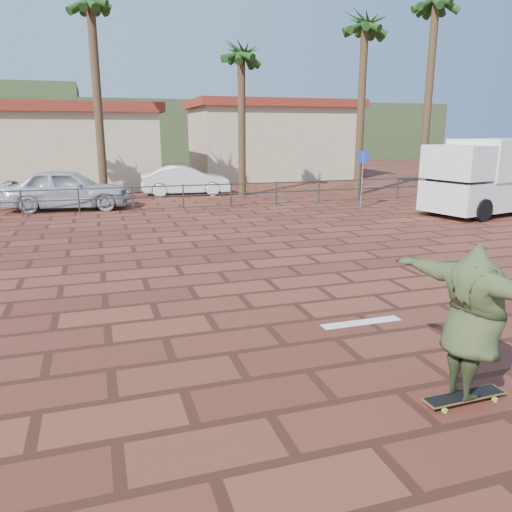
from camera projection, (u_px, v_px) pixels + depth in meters
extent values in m
plane|color=brown|center=(295.00, 304.00, 9.19)|extent=(120.00, 120.00, 0.00)
cube|color=white|center=(361.00, 322.00, 8.29)|extent=(1.40, 0.22, 0.01)
cylinder|color=#47494F|center=(22.00, 203.00, 18.38)|extent=(0.06, 0.06, 1.00)
cylinder|color=#47494F|center=(79.00, 201.00, 18.97)|extent=(0.06, 0.06, 1.00)
cylinder|color=#47494F|center=(133.00, 199.00, 19.56)|extent=(0.06, 0.06, 1.00)
cylinder|color=#47494F|center=(183.00, 197.00, 20.15)|extent=(0.06, 0.06, 1.00)
cylinder|color=#47494F|center=(231.00, 195.00, 20.74)|extent=(0.06, 0.06, 1.00)
cylinder|color=#47494F|center=(276.00, 193.00, 21.34)|extent=(0.06, 0.06, 1.00)
cylinder|color=#47494F|center=(319.00, 191.00, 21.93)|extent=(0.06, 0.06, 1.00)
cylinder|color=#47494F|center=(359.00, 190.00, 22.52)|extent=(0.06, 0.06, 1.00)
cylinder|color=#47494F|center=(398.00, 188.00, 23.11)|extent=(0.06, 0.06, 1.00)
cylinder|color=#47494F|center=(434.00, 187.00, 23.70)|extent=(0.06, 0.06, 1.00)
cylinder|color=#47494F|center=(183.00, 186.00, 20.04)|extent=(24.00, 0.05, 0.05)
cylinder|color=#47494F|center=(183.00, 196.00, 20.14)|extent=(24.00, 0.05, 0.05)
cylinder|color=brown|center=(98.00, 106.00, 21.15)|extent=(0.36, 0.36, 8.20)
cylinder|color=brown|center=(242.00, 127.00, 23.75)|extent=(0.36, 0.36, 6.50)
sphere|color=#27501A|center=(241.00, 53.00, 22.94)|extent=(2.40, 2.40, 2.40)
cylinder|color=brown|center=(361.00, 113.00, 23.83)|extent=(0.36, 0.36, 7.80)
sphere|color=#27501A|center=(365.00, 24.00, 22.87)|extent=(2.40, 2.40, 2.40)
cylinder|color=brown|center=(428.00, 102.00, 23.67)|extent=(0.36, 0.36, 8.80)
sphere|color=#27501A|center=(436.00, 0.00, 22.59)|extent=(2.40, 2.40, 2.40)
cube|color=beige|center=(42.00, 151.00, 27.24)|extent=(12.00, 7.00, 4.00)
cube|color=maroon|center=(38.00, 108.00, 26.69)|extent=(12.60, 7.60, 0.50)
cube|color=beige|center=(271.00, 144.00, 33.17)|extent=(10.00, 6.00, 4.50)
cube|color=maroon|center=(271.00, 105.00, 32.56)|extent=(10.60, 6.60, 0.50)
cube|color=#384C28|center=(123.00, 131.00, 54.63)|extent=(70.00, 18.00, 6.00)
cube|color=olive|center=(464.00, 396.00, 5.82)|extent=(1.05, 0.26, 0.02)
cube|color=black|center=(464.00, 395.00, 5.82)|extent=(1.01, 0.24, 0.00)
cube|color=silver|center=(439.00, 404.00, 5.71)|extent=(0.06, 0.17, 0.03)
cube|color=silver|center=(488.00, 393.00, 5.95)|extent=(0.06, 0.17, 0.03)
cylinder|color=#95F133|center=(445.00, 411.00, 5.63)|extent=(0.07, 0.03, 0.07)
cylinder|color=#95F133|center=(432.00, 401.00, 5.82)|extent=(0.07, 0.03, 0.07)
cylinder|color=#95F133|center=(495.00, 399.00, 5.86)|extent=(0.07, 0.03, 0.07)
cylinder|color=#95F133|center=(481.00, 391.00, 6.05)|extent=(0.07, 0.03, 0.07)
imported|color=#3D4B28|center=(473.00, 322.00, 5.60)|extent=(1.04, 2.31, 1.81)
cube|color=white|center=(489.00, 194.00, 19.12)|extent=(5.76, 3.37, 1.10)
cube|color=white|center=(504.00, 159.00, 19.15)|extent=(4.42, 3.15, 1.50)
cube|color=white|center=(459.00, 162.00, 17.87)|extent=(2.06, 2.51, 1.20)
cube|color=black|center=(446.00, 176.00, 17.65)|extent=(0.44, 1.67, 0.65)
cylinder|color=black|center=(482.00, 210.00, 17.43)|extent=(0.84, 0.45, 0.80)
cylinder|color=black|center=(434.00, 203.00, 19.18)|extent=(0.84, 0.45, 0.80)
cylinder|color=black|center=(489.00, 197.00, 20.87)|extent=(0.84, 0.45, 0.80)
imported|color=silver|center=(67.00, 189.00, 20.03)|extent=(5.02, 2.53, 1.64)
imported|color=white|center=(186.00, 181.00, 24.52)|extent=(4.42, 1.84, 1.42)
cylinder|color=gray|center=(362.00, 180.00, 20.21)|extent=(0.06, 0.06, 2.29)
cube|color=#193FB2|center=(363.00, 157.00, 19.98)|extent=(0.47, 0.08, 0.47)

